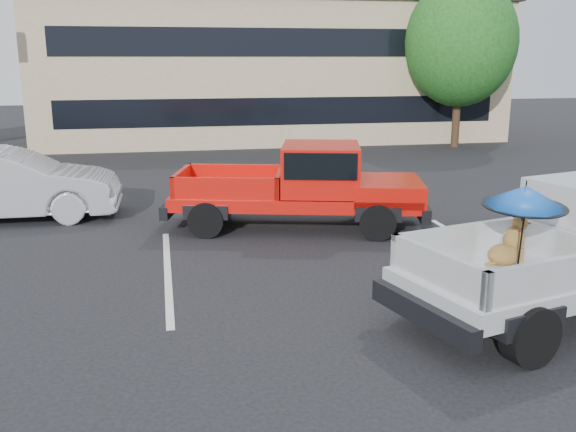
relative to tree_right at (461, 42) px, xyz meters
name	(u,v)px	position (x,y,z in m)	size (l,w,h in m)	color
ground	(369,301)	(-9.00, -16.00, -4.21)	(90.00, 90.00, 0.00)	black
stripe_left	(168,272)	(-12.00, -14.00, -4.21)	(0.12, 5.00, 0.01)	silver
stripe_right	(486,252)	(-6.00, -14.00, -4.21)	(0.12, 5.00, 0.01)	silver
motel_building	(268,67)	(-7.00, 4.99, -1.00)	(20.40, 8.40, 6.30)	tan
tree_right	(461,42)	(0.00, 0.00, 0.00)	(4.46, 4.46, 6.78)	#332114
tree_back	(336,41)	(-3.00, 8.00, 0.20)	(4.68, 4.68, 7.11)	#332114
red_pickup	(313,183)	(-8.84, -11.59, -3.21)	(5.84, 3.23, 1.83)	black
silver_sedan	(7,185)	(-15.47, -9.50, -3.40)	(1.72, 4.93, 1.62)	#ACADB4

